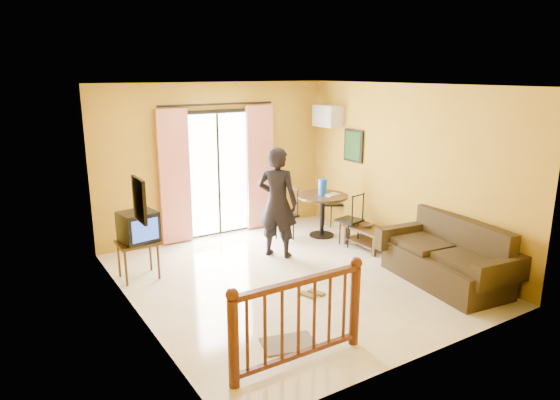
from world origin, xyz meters
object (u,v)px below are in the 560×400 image
coffee_table (368,235)px  standing_person (277,202)px  television (138,227)px  sofa (448,260)px  dining_table (322,203)px

coffee_table → standing_person: 1.74m
standing_person → television: bearing=44.8°
television → sofa: 4.52m
coffee_table → sofa: bearing=-89.7°
coffee_table → standing_person: size_ratio=0.45×
television → standing_person: size_ratio=0.31×
dining_table → television: bearing=-177.4°
dining_table → coffee_table: size_ratio=1.14×
dining_table → standing_person: 1.35m
dining_table → sofa: bearing=-83.9°
television → dining_table: bearing=-6.5°
standing_person → sofa: bearing=176.5°
television → dining_table: (3.44, 0.16, -0.17)m
television → standing_person: bearing=-16.4°
dining_table → coffee_table: 1.07m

